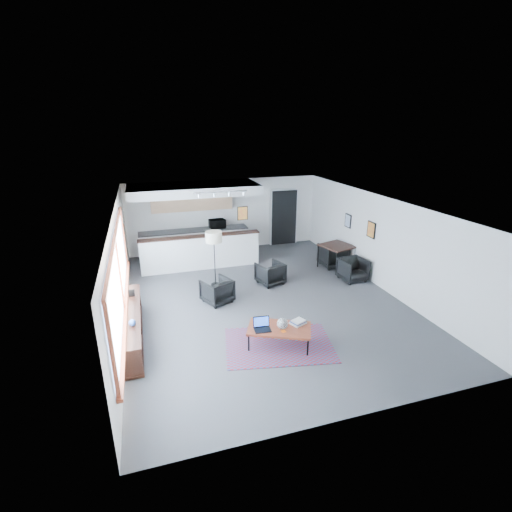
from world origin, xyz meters
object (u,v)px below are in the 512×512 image
object	(u,v)px
laptop	(262,326)
armchair_right	(270,272)
ceramic_pot	(282,324)
book_stack	(298,322)
coffee_table	(279,329)
microwave	(217,223)
floor_lamp	(214,239)
dining_chair_near	(353,270)
dining_table	(337,247)
dining_chair_far	(333,256)
armchair_left	(217,290)

from	to	relation	value
laptop	armchair_right	world-z (taller)	armchair_right
ceramic_pot	book_stack	bearing A→B (deg)	12.07
coffee_table	microwave	xyz separation A→B (m)	(-0.02, 6.35, 0.72)
floor_lamp	dining_chair_near	world-z (taller)	floor_lamp
microwave	armchair_right	bearing A→B (deg)	-83.08
ceramic_pot	dining_chair_near	world-z (taller)	ceramic_pot
coffee_table	dining_table	world-z (taller)	dining_table
coffee_table	laptop	size ratio (longest dim) A/B	4.05
ceramic_pot	dining_chair_far	size ratio (longest dim) A/B	0.34
coffee_table	dining_chair_near	distance (m)	4.25
coffee_table	book_stack	distance (m)	0.45
dining_chair_near	microwave	world-z (taller)	microwave
coffee_table	armchair_left	distance (m)	2.55
dining_table	microwave	world-z (taller)	microwave
ceramic_pot	armchair_left	distance (m)	2.62
armchair_right	floor_lamp	xyz separation A→B (m)	(-1.57, 0.36, 1.06)
dining_table	coffee_table	bearing A→B (deg)	-132.52
coffee_table	dining_chair_far	distance (m)	5.12
coffee_table	armchair_right	xyz separation A→B (m)	(0.89, 3.12, -0.04)
book_stack	dining_chair_near	distance (m)	3.90
armchair_left	laptop	bearing A→B (deg)	77.25
floor_lamp	dining_chair_far	distance (m)	4.19
dining_table	microwave	bearing A→B (deg)	141.26
armchair_right	dining_table	xyz separation A→B (m)	(2.46, 0.53, 0.36)
floor_lamp	book_stack	bearing A→B (deg)	-71.98
laptop	floor_lamp	xyz separation A→B (m)	(-0.32, 3.41, 0.92)
ceramic_pot	laptop	bearing A→B (deg)	162.93
dining_table	floor_lamp	bearing A→B (deg)	-177.60
dining_chair_near	dining_chair_far	bearing A→B (deg)	84.82
floor_lamp	dining_chair_near	bearing A→B (deg)	-12.04
coffee_table	microwave	world-z (taller)	microwave
armchair_left	dining_chair_near	world-z (taller)	armchair_left
laptop	book_stack	xyz separation A→B (m)	(0.81, -0.04, -0.03)
armchair_left	dining_chair_far	xyz separation A→B (m)	(4.20, 1.48, -0.01)
book_stack	armchair_right	xyz separation A→B (m)	(0.45, 3.09, -0.12)
coffee_table	microwave	distance (m)	6.39
floor_lamp	dining_chair_far	size ratio (longest dim) A/B	2.34
laptop	armchair_right	xyz separation A→B (m)	(1.25, 3.05, -0.14)
coffee_table	book_stack	bearing A→B (deg)	28.77
armchair_left	dining_table	distance (m)	4.39
laptop	dining_table	world-z (taller)	dining_table
floor_lamp	laptop	bearing A→B (deg)	-84.68
armchair_right	ceramic_pot	bearing A→B (deg)	58.83
floor_lamp	dining_chair_near	size ratio (longest dim) A/B	2.56
ceramic_pot	dining_chair_far	xyz separation A→B (m)	(3.30, 3.93, -0.20)
laptop	armchair_right	bearing A→B (deg)	72.91
ceramic_pot	dining_table	bearing A→B (deg)	48.30
dining_chair_near	microwave	size ratio (longest dim) A/B	1.15
coffee_table	armchair_right	distance (m)	3.25
ceramic_pot	floor_lamp	distance (m)	3.71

